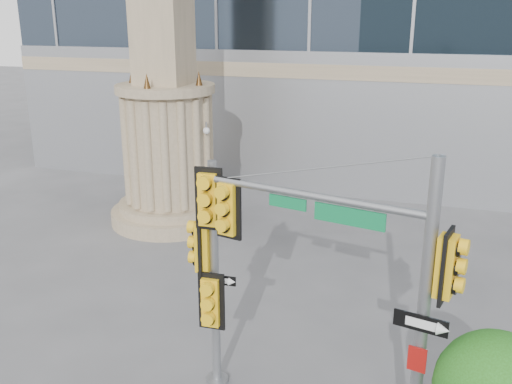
% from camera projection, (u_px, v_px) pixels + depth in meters
% --- Properties ---
extents(monument, '(4.40, 4.40, 16.60)m').
position_uv_depth(monument, '(164.00, 72.00, 19.87)').
color(monument, gray).
rests_on(monument, ground).
extents(main_signal_pole, '(4.24, 1.31, 5.56)m').
position_uv_depth(main_signal_pole, '(364.00, 275.00, 9.25)').
color(main_signal_pole, slate).
rests_on(main_signal_pole, ground).
extents(secondary_signal_pole, '(0.84, 0.63, 4.86)m').
position_uv_depth(secondary_signal_pole, '(210.00, 261.00, 11.16)').
color(secondary_signal_pole, slate).
rests_on(secondary_signal_pole, ground).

